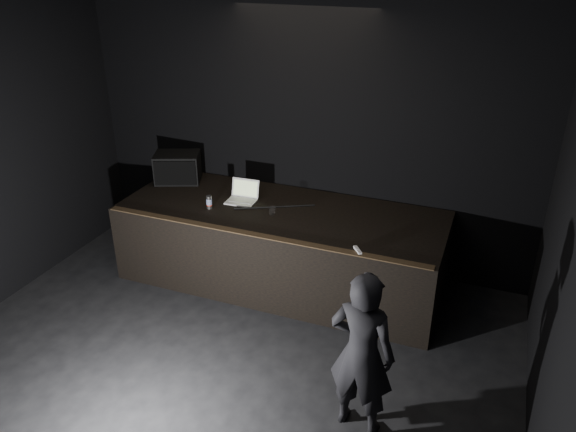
{
  "coord_description": "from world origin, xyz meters",
  "views": [
    {
      "loc": [
        2.35,
        -3.03,
        3.96
      ],
      "look_at": [
        0.26,
        2.3,
        1.16
      ],
      "focal_mm": 35.0,
      "sensor_mm": 36.0,
      "label": 1
    }
  ],
  "objects_px": {
    "stage_monitor": "(178,168)",
    "laptop": "(243,196)",
    "person": "(362,354)",
    "stage_riser": "(281,246)",
    "beer_can": "(209,202)"
  },
  "relations": [
    {
      "from": "laptop",
      "to": "person",
      "type": "distance_m",
      "value": 3.0
    },
    {
      "from": "stage_riser",
      "to": "person",
      "type": "xyz_separation_m",
      "value": [
        1.56,
        -2.01,
        0.3
      ]
    },
    {
      "from": "beer_can",
      "to": "stage_monitor",
      "type": "bearing_deg",
      "value": 142.72
    },
    {
      "from": "stage_monitor",
      "to": "beer_can",
      "type": "bearing_deg",
      "value": -59.54
    },
    {
      "from": "person",
      "to": "beer_can",
      "type": "bearing_deg",
      "value": -29.48
    },
    {
      "from": "stage_riser",
      "to": "beer_can",
      "type": "height_order",
      "value": "beer_can"
    },
    {
      "from": "stage_riser",
      "to": "beer_can",
      "type": "xyz_separation_m",
      "value": [
        -0.84,
        -0.28,
        0.58
      ]
    },
    {
      "from": "stage_monitor",
      "to": "laptop",
      "type": "bearing_deg",
      "value": -35.26
    },
    {
      "from": "stage_riser",
      "to": "laptop",
      "type": "bearing_deg",
      "value": 170.38
    },
    {
      "from": "stage_monitor",
      "to": "laptop",
      "type": "distance_m",
      "value": 1.14
    },
    {
      "from": "laptop",
      "to": "beer_can",
      "type": "distance_m",
      "value": 0.47
    },
    {
      "from": "laptop",
      "to": "beer_can",
      "type": "bearing_deg",
      "value": -130.14
    },
    {
      "from": "beer_can",
      "to": "person",
      "type": "relative_size",
      "value": 0.1
    },
    {
      "from": "laptop",
      "to": "stage_monitor",
      "type": "bearing_deg",
      "value": 164.05
    },
    {
      "from": "laptop",
      "to": "person",
      "type": "relative_size",
      "value": 0.24
    }
  ]
}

